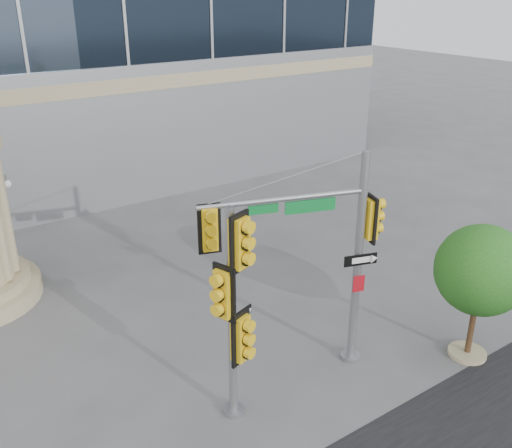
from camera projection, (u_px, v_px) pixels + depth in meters
ground at (299, 383)px, 14.17m from camera, size 120.00×120.00×0.00m
main_signal_pole at (320, 243)px, 13.46m from camera, size 4.25×1.72×5.66m
secondary_signal_pole at (234, 303)px, 11.91m from camera, size 0.96×0.68×5.12m
street_tree at (481, 273)px, 14.31m from camera, size 2.38×2.33×3.72m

